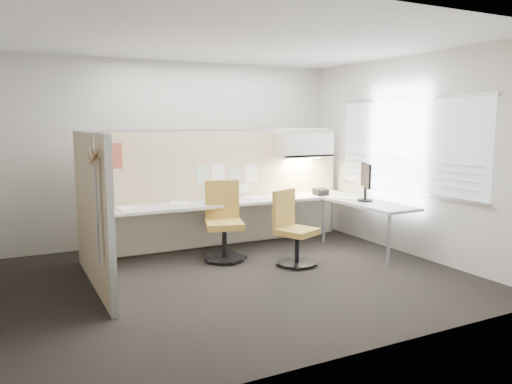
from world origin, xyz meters
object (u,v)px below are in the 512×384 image
phone (320,192)px  chair_right (293,231)px  desk (257,209)px  chair_left (224,224)px  monitor (366,180)px

phone → chair_right: bearing=-140.7°
desk → phone: (1.13, 0.02, 0.18)m
chair_left → monitor: size_ratio=1.94×
chair_left → phone: size_ratio=4.96×
chair_left → chair_right: chair_left is taller
chair_right → desk: bearing=69.3°
monitor → desk: bearing=87.2°
monitor → phone: (-0.24, 0.80, -0.27)m
phone → desk: bearing=179.2°
chair_right → chair_left: bearing=113.3°
chair_left → phone: bearing=25.7°
monitor → chair_left: bearing=102.7°
chair_left → monitor: bearing=2.5°
phone → monitor: bearing=-75.3°
desk → chair_right: bearing=-87.0°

